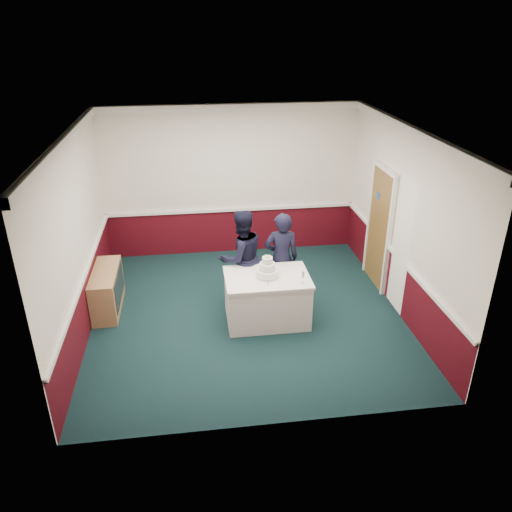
{
  "coord_description": "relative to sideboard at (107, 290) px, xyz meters",
  "views": [
    {
      "loc": [
        -0.8,
        -6.98,
        4.45
      ],
      "look_at": [
        0.14,
        -0.1,
        1.1
      ],
      "focal_mm": 35.0,
      "sensor_mm": 36.0,
      "label": 1
    }
  ],
  "objects": [
    {
      "name": "cake_knife",
      "position": [
        2.54,
        -0.9,
        0.44
      ],
      "size": [
        0.02,
        0.22,
        0.0
      ],
      "primitive_type": "cube",
      "rotation": [
        0.0,
        0.0,
        0.01
      ],
      "color": "silver",
      "rests_on": "cake_table"
    },
    {
      "name": "wedding_cake",
      "position": [
        2.57,
        -0.7,
        0.55
      ],
      "size": [
        0.35,
        0.35,
        0.36
      ],
      "color": "white",
      "rests_on": "cake_table"
    },
    {
      "name": "sideboard",
      "position": [
        0.0,
        0.0,
        0.0
      ],
      "size": [
        0.41,
        1.2,
        0.7
      ],
      "color": "tan",
      "rests_on": "ground"
    },
    {
      "name": "person_man",
      "position": [
        2.24,
        -0.07,
        0.48
      ],
      "size": [
        0.98,
        0.88,
        1.67
      ],
      "primitive_type": "imported",
      "rotation": [
        0.0,
        0.0,
        3.52
      ],
      "color": "black",
      "rests_on": "ground"
    },
    {
      "name": "champagne_flute",
      "position": [
        3.07,
        -0.98,
        0.58
      ],
      "size": [
        0.05,
        0.05,
        0.21
      ],
      "color": "silver",
      "rests_on": "cake_table"
    },
    {
      "name": "ground",
      "position": [
        2.28,
        -0.49,
        -0.35
      ],
      "size": [
        5.0,
        5.0,
        0.0
      ],
      "primitive_type": "plane",
      "color": "#142B31",
      "rests_on": "ground"
    },
    {
      "name": "cake_table",
      "position": [
        2.57,
        -0.7,
        0.05
      ],
      "size": [
        1.32,
        0.92,
        0.79
      ],
      "color": "white",
      "rests_on": "ground"
    },
    {
      "name": "person_woman",
      "position": [
        2.9,
        -0.12,
        0.45
      ],
      "size": [
        0.59,
        0.4,
        1.6
      ],
      "primitive_type": "imported",
      "rotation": [
        0.0,
        0.0,
        3.12
      ],
      "color": "black",
      "rests_on": "ground"
    },
    {
      "name": "room_shell",
      "position": [
        2.36,
        0.12,
        1.62
      ],
      "size": [
        5.0,
        5.0,
        3.0
      ],
      "color": "silver",
      "rests_on": "ground"
    }
  ]
}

